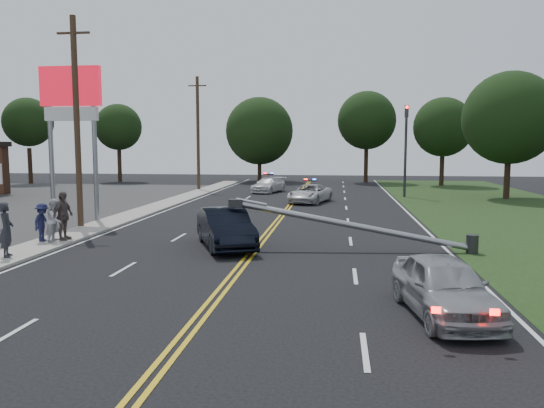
# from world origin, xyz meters

# --- Properties ---
(ground) EXTENTS (120.00, 120.00, 0.00)m
(ground) POSITION_xyz_m (0.00, 0.00, 0.00)
(ground) COLOR black
(ground) RESTS_ON ground
(sidewalk) EXTENTS (1.80, 70.00, 0.12)m
(sidewalk) POSITION_xyz_m (-8.40, 10.00, 0.06)
(sidewalk) COLOR gray
(sidewalk) RESTS_ON ground
(centerline_yellow) EXTENTS (0.36, 80.00, 0.00)m
(centerline_yellow) POSITION_xyz_m (0.00, 10.00, 0.01)
(centerline_yellow) COLOR gold
(centerline_yellow) RESTS_ON ground
(pylon_sign) EXTENTS (3.20, 0.35, 8.00)m
(pylon_sign) POSITION_xyz_m (-10.50, 14.00, 6.00)
(pylon_sign) COLOR gray
(pylon_sign) RESTS_ON ground
(traffic_signal) EXTENTS (0.28, 0.41, 7.05)m
(traffic_signal) POSITION_xyz_m (8.30, 30.00, 4.21)
(traffic_signal) COLOR #2D2D30
(traffic_signal) RESTS_ON ground
(fallen_streetlight) EXTENTS (9.36, 0.44, 1.91)m
(fallen_streetlight) POSITION_xyz_m (4.19, 8.00, 0.92)
(fallen_streetlight) COLOR #2D2D30
(fallen_streetlight) RESTS_ON ground
(utility_pole_mid) EXTENTS (1.60, 0.28, 10.00)m
(utility_pole_mid) POSITION_xyz_m (-9.20, 12.00, 5.08)
(utility_pole_mid) COLOR #382619
(utility_pole_mid) RESTS_ON ground
(utility_pole_far) EXTENTS (1.60, 0.28, 10.00)m
(utility_pole_far) POSITION_xyz_m (-9.20, 34.00, 5.08)
(utility_pole_far) COLOR #382619
(utility_pole_far) RESTS_ON ground
(tree_4) EXTENTS (5.09, 5.09, 8.97)m
(tree_4) POSITION_xyz_m (-29.13, 40.32, 6.40)
(tree_4) COLOR black
(tree_4) RESTS_ON ground
(tree_5) EXTENTS (5.05, 5.05, 8.54)m
(tree_5) POSITION_xyz_m (-20.88, 44.14, 5.99)
(tree_5) COLOR black
(tree_5) RESTS_ON ground
(tree_6) EXTENTS (7.45, 7.45, 9.32)m
(tree_6) POSITION_xyz_m (-5.57, 46.55, 5.59)
(tree_6) COLOR black
(tree_6) RESTS_ON ground
(tree_7) EXTENTS (6.26, 6.26, 9.82)m
(tree_7) POSITION_xyz_m (6.15, 46.47, 6.67)
(tree_7) COLOR black
(tree_7) RESTS_ON ground
(tree_8) EXTENTS (5.86, 5.86, 8.74)m
(tree_8) POSITION_xyz_m (13.44, 42.59, 5.80)
(tree_8) COLOR black
(tree_8) RESTS_ON ground
(tree_9) EXTENTS (6.85, 6.85, 9.45)m
(tree_9) POSITION_xyz_m (15.73, 29.49, 6.01)
(tree_9) COLOR black
(tree_9) RESTS_ON ground
(crashed_sedan) EXTENTS (3.33, 4.95, 1.54)m
(crashed_sedan) POSITION_xyz_m (-1.21, 8.06, 0.77)
(crashed_sedan) COLOR black
(crashed_sedan) RESTS_ON ground
(waiting_sedan) EXTENTS (2.31, 4.37, 1.42)m
(waiting_sedan) POSITION_xyz_m (5.63, 0.42, 0.71)
(waiting_sedan) COLOR #9C9FA4
(waiting_sedan) RESTS_ON ground
(emergency_a) EXTENTS (3.31, 4.98, 1.27)m
(emergency_a) POSITION_xyz_m (1.21, 24.90, 0.63)
(emergency_a) COLOR silver
(emergency_a) RESTS_ON ground
(emergency_b) EXTENTS (2.98, 4.72, 1.28)m
(emergency_b) POSITION_xyz_m (-2.72, 32.65, 0.64)
(emergency_b) COLOR silver
(emergency_b) RESTS_ON ground
(bystander_a) EXTENTS (0.71, 0.83, 1.92)m
(bystander_a) POSITION_xyz_m (-8.27, 4.85, 1.08)
(bystander_a) COLOR #24252B
(bystander_a) RESTS_ON sidewalk
(bystander_b) EXTENTS (0.68, 0.86, 1.71)m
(bystander_b) POSITION_xyz_m (-8.22, 7.95, 0.98)
(bystander_b) COLOR #BBBBC0
(bystander_b) RESTS_ON sidewalk
(bystander_c) EXTENTS (0.64, 1.03, 1.54)m
(bystander_c) POSITION_xyz_m (-8.71, 7.86, 0.89)
(bystander_c) COLOR #1A1C41
(bystander_c) RESTS_ON sidewalk
(bystander_d) EXTENTS (0.66, 1.23, 2.00)m
(bystander_d) POSITION_xyz_m (-8.02, 8.21, 1.12)
(bystander_d) COLOR #5D4D4B
(bystander_d) RESTS_ON sidewalk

